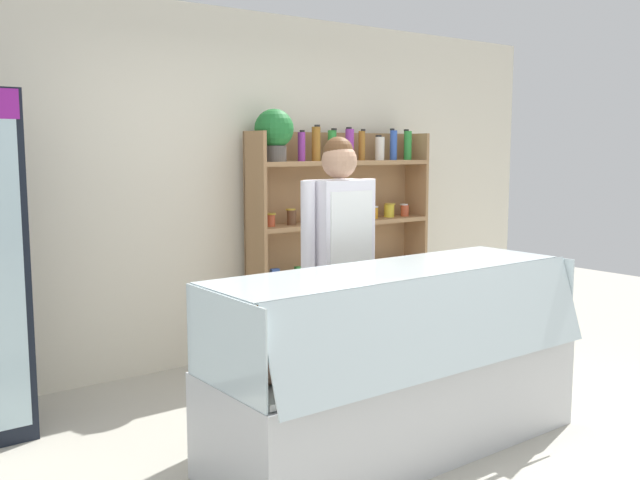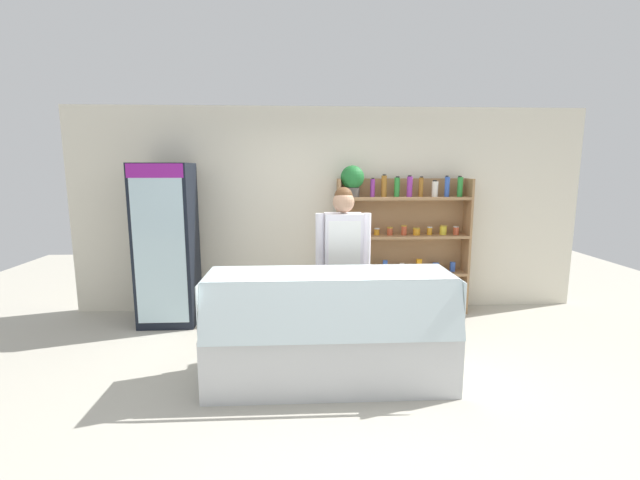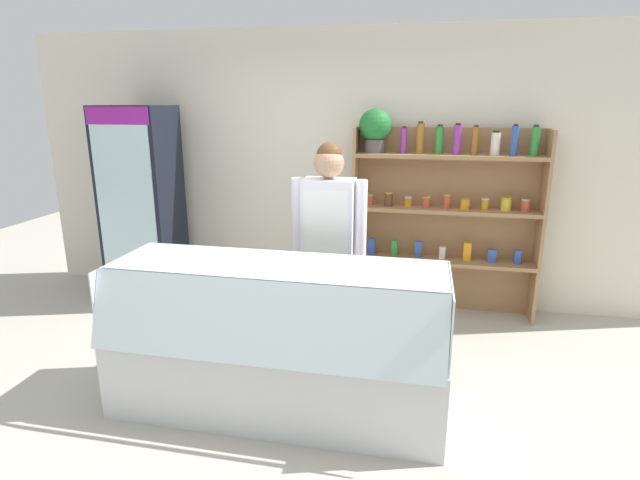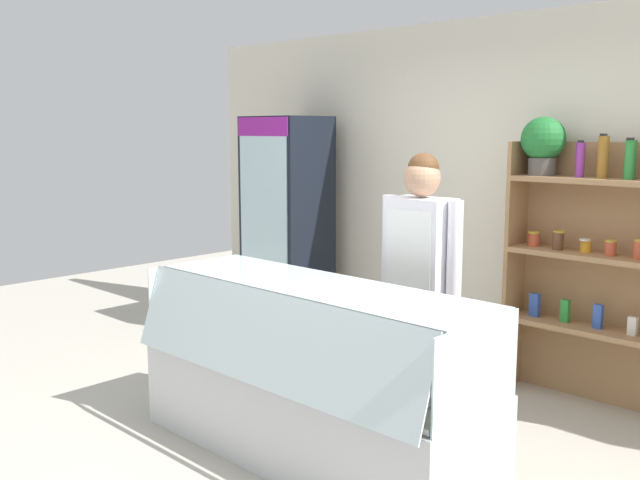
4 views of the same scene
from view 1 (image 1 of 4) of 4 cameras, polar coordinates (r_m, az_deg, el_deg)
The scene contains 5 objects.
ground_plane at distance 4.25m, azimuth 7.48°, elevation -15.54°, with size 12.00×12.00×0.00m, color #B7B2A3.
back_wall at distance 5.60m, azimuth -7.50°, elevation 4.22°, with size 6.80×0.10×2.70m, color silver.
shelving_unit at distance 5.89m, azimuth 0.76°, elevation 2.13°, with size 1.73×0.30×1.95m.
deli_display_case at distance 4.01m, azimuth 6.18°, elevation -12.14°, with size 2.17×0.81×1.01m.
shop_clerk at distance 4.53m, azimuth 1.56°, elevation -0.60°, with size 0.58×0.25×1.72m.
Camera 1 is at (-2.77, -2.77, 1.65)m, focal length 40.00 mm.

